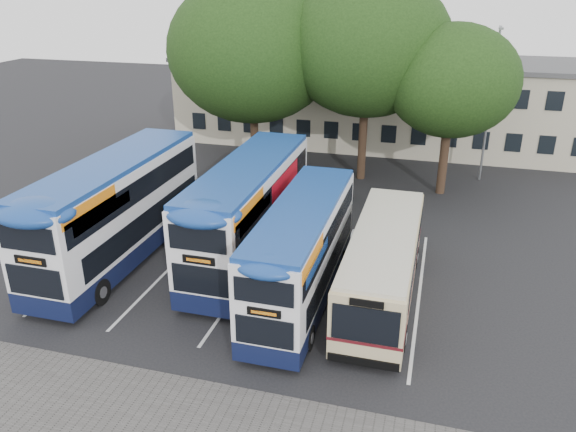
# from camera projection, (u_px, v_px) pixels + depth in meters

# --- Properties ---
(ground) EXTENTS (120.00, 120.00, 0.00)m
(ground) POSITION_uv_depth(u_px,v_px,m) (310.00, 358.00, 18.51)
(ground) COLOR black
(ground) RESTS_ON ground
(bay_lines) EXTENTS (14.12, 11.00, 0.01)m
(bay_lines) POSITION_uv_depth(u_px,v_px,m) (251.00, 272.00, 23.86)
(bay_lines) COLOR silver
(bay_lines) RESTS_ON ground
(depot_building) EXTENTS (32.40, 8.40, 6.20)m
(depot_building) POSITION_uv_depth(u_px,v_px,m) (396.00, 101.00, 41.17)
(depot_building) COLOR #C1B69B
(depot_building) RESTS_ON ground
(lamp_post) EXTENTS (0.25, 1.05, 9.06)m
(lamp_post) POSITION_uv_depth(u_px,v_px,m) (491.00, 97.00, 32.72)
(lamp_post) COLOR gray
(lamp_post) RESTS_ON ground
(tree_left) EXTENTS (10.12, 10.12, 11.87)m
(tree_left) POSITION_uv_depth(u_px,v_px,m) (252.00, 50.00, 33.37)
(tree_left) COLOR black
(tree_left) RESTS_ON ground
(tree_mid) EXTENTS (9.51, 9.51, 12.02)m
(tree_mid) POSITION_uv_depth(u_px,v_px,m) (368.00, 46.00, 31.87)
(tree_mid) COLOR black
(tree_mid) RESTS_ON ground
(tree_right) EXTENTS (7.16, 7.16, 9.47)m
(tree_right) POSITION_uv_depth(u_px,v_px,m) (452.00, 81.00, 30.11)
(tree_right) COLOR black
(tree_right) RESTS_ON ground
(bus_dd_left) EXTENTS (2.65, 10.92, 4.55)m
(bus_dd_left) POSITION_uv_depth(u_px,v_px,m) (117.00, 206.00, 24.07)
(bus_dd_left) COLOR #0F1637
(bus_dd_left) RESTS_ON ground
(bus_dd_mid) EXTENTS (2.57, 10.58, 4.41)m
(bus_dd_mid) POSITION_uv_depth(u_px,v_px,m) (249.00, 207.00, 24.14)
(bus_dd_mid) COLOR #0F1637
(bus_dd_mid) RESTS_ON ground
(bus_dd_right) EXTENTS (2.28, 9.39, 3.91)m
(bus_dd_right) POSITION_uv_depth(u_px,v_px,m) (302.00, 248.00, 21.10)
(bus_dd_right) COLOR #0F1637
(bus_dd_right) RESTS_ON ground
(bus_single) EXTENTS (2.42, 9.52, 2.84)m
(bus_single) POSITION_uv_depth(u_px,v_px,m) (383.00, 260.00, 21.44)
(bus_single) COLOR beige
(bus_single) RESTS_ON ground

